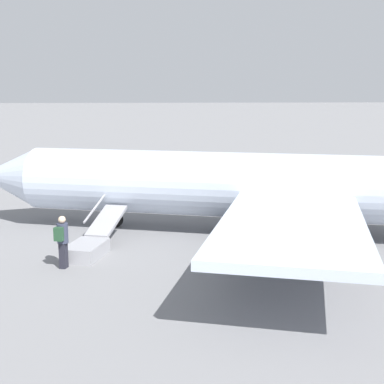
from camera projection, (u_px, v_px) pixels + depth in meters
ground_plane at (270, 236)px, 21.39m from camera, size 600.00×600.00×0.00m
airplane_main at (294, 186)px, 20.83m from camera, size 25.81×19.81×6.83m
boarding_stairs at (91, 244)px, 18.91m from camera, size 2.22×4.13×1.70m
passenger at (62, 238)px, 17.25m from camera, size 0.43×0.57×1.74m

